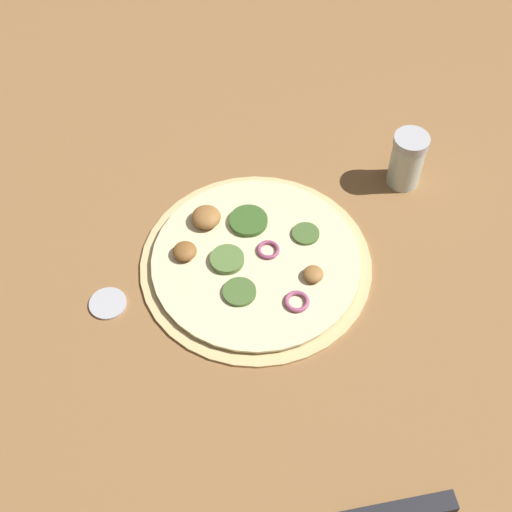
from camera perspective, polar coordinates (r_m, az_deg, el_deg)
name	(u,v)px	position (r m, az deg, el deg)	size (l,w,h in m)	color
ground_plane	(256,264)	(0.91, 0.00, -0.67)	(3.00, 3.00, 0.00)	olive
pizza	(254,260)	(0.91, -0.15, -0.32)	(0.30, 0.30, 0.03)	#D6B77A
spice_jar	(407,160)	(0.99, 11.98, 7.54)	(0.05, 0.05, 0.08)	silver
loose_cap	(108,303)	(0.89, -11.79, -3.68)	(0.05, 0.05, 0.01)	#B2B2B7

